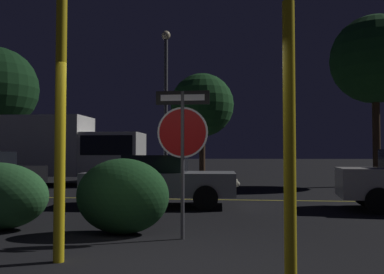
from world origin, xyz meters
TOP-DOWN VIEW (x-y plane):
  - ground_plane at (0.00, 0.00)m, footprint 260.00×260.00m
  - road_center_stripe at (0.00, 7.81)m, footprint 41.55×0.12m
  - stop_sign at (0.07, 1.85)m, footprint 0.87×0.06m
  - yellow_pole_left at (-1.26, 0.24)m, footprint 0.14×0.14m
  - yellow_pole_right at (1.49, -0.60)m, footprint 0.12×0.12m
  - hedge_bush_2 at (-0.99, 2.15)m, footprint 1.58×1.04m
  - passing_car_2 at (-1.12, 6.11)m, footprint 4.03×2.11m
  - delivery_truck at (-6.76, 13.48)m, footprint 6.60×2.61m
  - street_lamp at (-2.24, 13.01)m, footprint 0.38×0.38m
  - tree_0 at (6.70, 14.16)m, footprint 3.80×3.80m
  - tree_1 at (-1.16, 17.95)m, footprint 3.41×3.41m

SIDE VIEW (x-z plane):
  - ground_plane at x=0.00m, z-range 0.00..0.00m
  - road_center_stripe at x=0.00m, z-range 0.00..0.01m
  - hedge_bush_2 at x=-0.99m, z-range 0.00..1.27m
  - passing_car_2 at x=-1.12m, z-range 0.01..1.34m
  - yellow_pole_right at x=1.49m, z-range 0.00..2.87m
  - delivery_truck at x=-6.76m, z-range 0.08..3.13m
  - stop_sign at x=0.07m, z-range 0.49..2.85m
  - yellow_pole_left at x=-1.26m, z-range 0.00..3.58m
  - tree_1 at x=-1.16m, z-range 1.13..6.85m
  - street_lamp at x=-2.24m, z-range 0.67..7.33m
  - tree_0 at x=6.70m, z-range 1.75..9.10m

